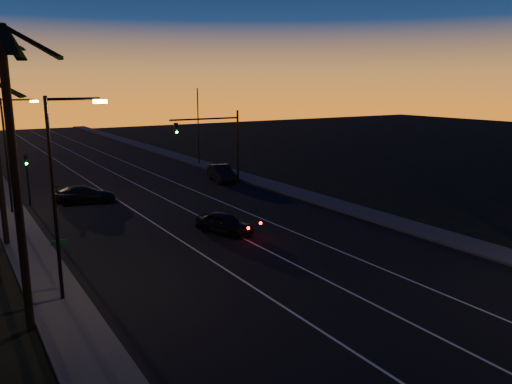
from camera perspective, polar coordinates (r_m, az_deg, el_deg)
road at (r=36.45m, az=-7.17°, el=-2.89°), size 20.00×170.00×0.01m
sidewalk_left at (r=33.54m, az=-24.86°, el=-5.17°), size 2.40×170.00×0.16m
sidewalk_right at (r=42.20m, az=6.75°, el=-0.69°), size 2.40×170.00×0.16m
lane_stripe_left at (r=35.35m, az=-11.59°, el=-3.51°), size 0.12×160.00×0.01m
lane_stripe_mid at (r=36.65m, az=-6.46°, el=-2.77°), size 0.12×160.00×0.01m
lane_stripe_right at (r=38.23m, az=-1.73°, el=-2.07°), size 0.12×160.00×0.01m
palm_near at (r=20.26m, az=-26.06°, el=4.24°), size 4.25×4.16×11.53m
streetlight_left_near at (r=22.75m, az=-21.48°, el=0.91°), size 2.55×0.26×9.00m
streetlight_left_far at (r=40.45m, az=-26.27°, el=4.74°), size 2.55×0.26×8.50m
street_sign at (r=24.61m, az=-21.48°, el=-7.13°), size 0.70×0.06×2.60m
signal_mast at (r=47.55m, az=-4.59°, el=6.55°), size 7.10×0.41×7.00m
signal_post at (r=42.82m, az=-24.71°, el=2.29°), size 0.28×0.37×4.20m
far_pole_right at (r=60.00m, az=-6.62°, el=7.41°), size 0.14×0.14×9.00m
lead_car at (r=32.26m, az=-3.65°, el=-3.56°), size 3.21×4.66×1.35m
right_car at (r=49.59m, az=-3.98°, el=2.16°), size 2.56×5.08×1.60m
cross_car at (r=42.60m, az=-18.99°, el=-0.28°), size 5.22×3.34×1.41m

